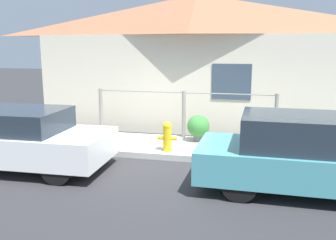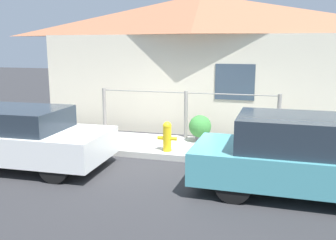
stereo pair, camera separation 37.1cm
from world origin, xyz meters
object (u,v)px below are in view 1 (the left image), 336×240
Objects in this scene: potted_plant_near_hydrant at (198,127)px; car_left at (23,139)px; fire_hydrant at (167,136)px; car_right at (315,155)px.

car_left is at bearing -142.33° from potted_plant_near_hydrant.
fire_hydrant is at bearing 26.76° from car_left.
fire_hydrant is at bearing -117.78° from potted_plant_near_hydrant.
potted_plant_near_hydrant is (-2.50, 2.62, -0.16)m from car_right.
car_right is 3.44m from fire_hydrant.
car_right is 3.62m from potted_plant_near_hydrant.
car_right reaches higher than potted_plant_near_hydrant.
fire_hydrant is (-3.08, 1.52, -0.18)m from car_right.
car_right is at bearing -1.66° from car_left.
potted_plant_near_hydrant is at bearing 62.22° from fire_hydrant.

